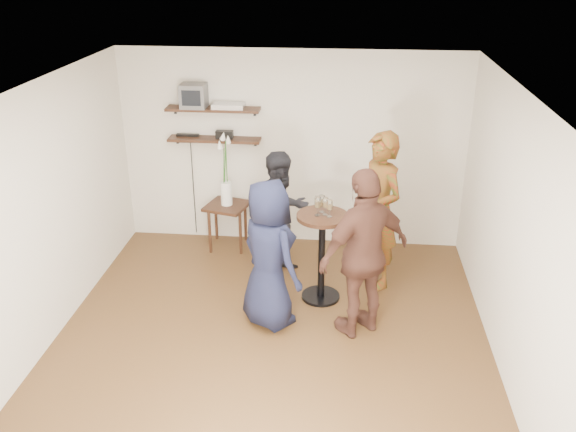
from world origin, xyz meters
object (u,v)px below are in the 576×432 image
object	(u,v)px
radio	(224,135)
person_brown	(364,254)
side_table	(227,211)
dvd_deck	(229,106)
person_navy	(269,255)
person_dark	(282,215)
person_plaid	(378,211)
drinks_table	(322,245)
crt_monitor	(194,96)

from	to	relation	value
radio	person_brown	xyz separation A→B (m)	(1.79, -1.99, -0.61)
side_table	dvd_deck	bearing A→B (deg)	76.97
dvd_deck	person_navy	distance (m)	2.33
side_table	person_dark	xyz separation A→B (m)	(0.80, -0.65, 0.28)
person_plaid	person_brown	xyz separation A→B (m)	(-0.18, -1.03, -0.03)
side_table	drinks_table	distance (m)	1.79
person_dark	person_navy	xyz separation A→B (m)	(-0.02, -1.10, 0.03)
person_navy	side_table	bearing A→B (deg)	-21.47
radio	person_navy	bearing A→B (deg)	-67.12
radio	dvd_deck	bearing A→B (deg)	0.00
person_brown	radio	bearing A→B (deg)	-84.53
drinks_table	side_table	bearing A→B (deg)	137.40
drinks_table	person_dark	bearing A→B (deg)	132.65
person_plaid	person_navy	distance (m)	1.51
person_navy	person_brown	distance (m)	0.99
crt_monitor	person_navy	distance (m)	2.55
radio	person_navy	world-z (taller)	person_navy
person_brown	side_table	bearing A→B (deg)	-82.37
person_plaid	person_brown	bearing A→B (deg)	-43.70
crt_monitor	person_dark	xyz separation A→B (m)	(1.20, -0.82, -1.23)
side_table	person_dark	world-z (taller)	person_dark
person_navy	drinks_table	bearing A→B (deg)	-90.00
person_plaid	dvd_deck	bearing A→B (deg)	-150.71
person_navy	crt_monitor	bearing A→B (deg)	-14.03
person_dark	person_brown	distance (m)	1.52
person_dark	person_brown	xyz separation A→B (m)	(0.96, -1.16, 0.12)
side_table	person_brown	distance (m)	2.56
dvd_deck	drinks_table	size ratio (longest dim) A/B	0.38
dvd_deck	person_brown	xyz separation A→B (m)	(1.72, -1.99, -0.99)
side_table	person_plaid	size ratio (longest dim) A/B	0.33
crt_monitor	person_navy	bearing A→B (deg)	-58.45
dvd_deck	person_plaid	bearing A→B (deg)	-26.78
person_plaid	person_brown	distance (m)	1.05
radio	side_table	xyz separation A→B (m)	(0.03, -0.17, -1.01)
drinks_table	dvd_deck	bearing A→B (deg)	132.62
side_table	drinks_table	size ratio (longest dim) A/B	0.59
crt_monitor	person_dark	distance (m)	1.90
radio	person_dark	size ratio (longest dim) A/B	0.14
radio	drinks_table	bearing A→B (deg)	-45.85
drinks_table	person_dark	xyz separation A→B (m)	(-0.51, 0.56, 0.11)
dvd_deck	crt_monitor	bearing A→B (deg)	180.00
person_brown	crt_monitor	bearing A→B (deg)	-79.17
drinks_table	person_plaid	size ratio (longest dim) A/B	0.56
radio	person_dark	world-z (taller)	person_dark
radio	drinks_table	size ratio (longest dim) A/B	0.21
crt_monitor	drinks_table	distance (m)	2.57
person_dark	person_navy	world-z (taller)	person_navy
dvd_deck	person_navy	world-z (taller)	dvd_deck
dvd_deck	person_dark	world-z (taller)	dvd_deck
dvd_deck	radio	xyz separation A→B (m)	(-0.07, 0.00, -0.38)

